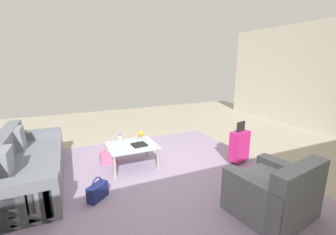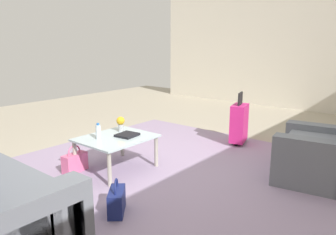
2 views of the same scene
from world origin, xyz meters
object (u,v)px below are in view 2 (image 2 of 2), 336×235
at_px(coffee_table_book, 127,135).
at_px(handbag_navy, 117,201).
at_px(water_bottle, 98,132).
at_px(suitcase_magenta, 239,123).
at_px(armchair, 323,158).
at_px(flower_vase, 121,123).
at_px(handbag_pink, 75,162).
at_px(coffee_table, 116,141).

height_order(coffee_table_book, handbag_navy, coffee_table_book).
bearing_deg(water_bottle, suitcase_magenta, 160.02).
relative_size(armchair, flower_vase, 5.16).
relative_size(coffee_table_book, handbag_pink, 0.72).
height_order(armchair, suitcase_magenta, suitcase_magenta).
relative_size(water_bottle, coffee_table_book, 0.80).
bearing_deg(handbag_navy, coffee_table, -131.83).
bearing_deg(handbag_pink, flower_vase, 162.33).
bearing_deg(flower_vase, armchair, 115.21).
relative_size(coffee_table, flower_vase, 4.43).
xyz_separation_m(coffee_table, water_bottle, (0.20, -0.10, 0.15)).
distance_m(water_bottle, coffee_table_book, 0.38).
bearing_deg(handbag_navy, water_bottle, -120.60).
bearing_deg(handbag_navy, flower_vase, -134.44).
bearing_deg(coffee_table_book, flower_vase, -120.33).
bearing_deg(coffee_table_book, armchair, 112.88).
distance_m(suitcase_magenta, handbag_pink, 2.63).
xyz_separation_m(flower_vase, suitcase_magenta, (-1.78, 0.85, -0.20)).
height_order(suitcase_magenta, handbag_pink, suitcase_magenta).
height_order(coffee_table_book, flower_vase, flower_vase).
bearing_deg(handbag_pink, armchair, 124.26).
relative_size(armchair, handbag_navy, 2.95).
relative_size(flower_vase, handbag_navy, 0.57).
bearing_deg(handbag_pink, coffee_table, 139.09).
bearing_deg(handbag_navy, handbag_pink, -106.78).
bearing_deg(coffee_table_book, coffee_table, -40.53).
relative_size(coffee_table, coffee_table_book, 3.55).
xyz_separation_m(water_bottle, flower_vase, (-0.42, -0.05, 0.03)).
bearing_deg(armchair, flower_vase, -64.79).
distance_m(coffee_table_book, flower_vase, 0.27).
height_order(coffee_table, flower_vase, flower_vase).
height_order(armchair, handbag_pink, armchair).
distance_m(armchair, flower_vase, 2.57).
distance_m(water_bottle, suitcase_magenta, 2.35).
distance_m(armchair, coffee_table, 2.53).
distance_m(armchair, suitcase_magenta, 1.62).
distance_m(coffee_table_book, handbag_navy, 1.22).
bearing_deg(flower_vase, coffee_table_book, 66.50).
xyz_separation_m(water_bottle, handbag_navy, (0.56, 0.95, -0.40)).
xyz_separation_m(coffee_table_book, suitcase_magenta, (-1.88, 0.62, -0.10)).
xyz_separation_m(water_bottle, suitcase_magenta, (-2.20, 0.80, -0.18)).
relative_size(flower_vase, handbag_pink, 0.57).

